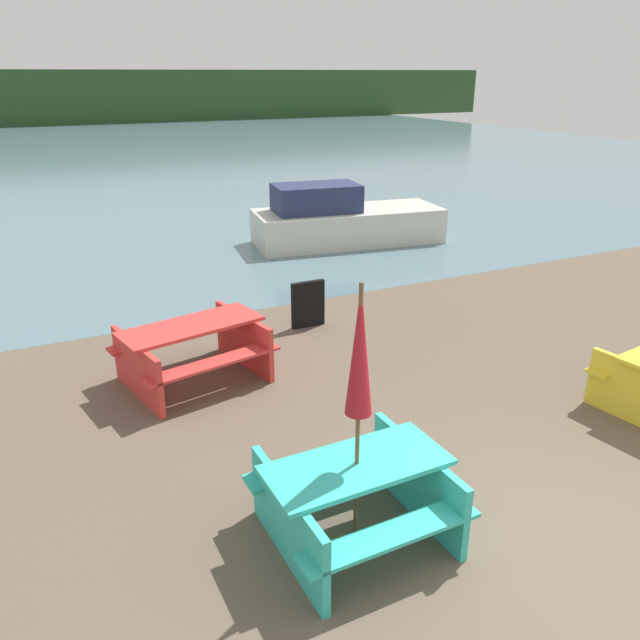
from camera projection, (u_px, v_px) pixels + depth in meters
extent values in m
plane|color=brown|center=(581.00, 569.00, 5.10)|extent=(60.00, 60.00, 0.00)
cube|color=slate|center=(88.00, 153.00, 31.65)|extent=(60.00, 50.00, 0.00)
cube|color=#284723|center=(51.00, 98.00, 47.61)|extent=(80.00, 1.60, 4.00)
cube|color=#33B7A8|center=(357.00, 465.00, 5.21)|extent=(1.57, 0.73, 0.04)
cube|color=#33B7A8|center=(391.00, 535.00, 4.86)|extent=(1.56, 0.31, 0.04)
cube|color=#33B7A8|center=(326.00, 462.00, 5.77)|extent=(1.56, 0.31, 0.04)
cube|color=#33B7A8|center=(288.00, 525.00, 5.07)|extent=(0.09, 1.38, 0.71)
cube|color=#33B7A8|center=(417.00, 481.00, 5.61)|extent=(0.09, 1.38, 0.71)
cube|color=yellow|center=(631.00, 359.00, 7.76)|extent=(1.54, 0.50, 0.04)
cube|color=red|center=(191.00, 326.00, 7.95)|extent=(1.91, 1.05, 0.04)
cube|color=red|center=(214.00, 363.00, 7.66)|extent=(1.82, 0.64, 0.04)
cube|color=red|center=(174.00, 335.00, 8.47)|extent=(1.82, 0.64, 0.04)
cube|color=red|center=(137.00, 370.00, 7.66)|extent=(0.35, 1.37, 0.75)
cube|color=red|center=(244.00, 340.00, 8.53)|extent=(0.35, 1.37, 0.75)
cylinder|color=brown|center=(358.00, 419.00, 5.04)|extent=(0.04, 0.04, 2.34)
cone|color=#A81923|center=(360.00, 350.00, 4.82)|extent=(0.22, 0.22, 1.11)
cube|color=beige|center=(348.00, 226.00, 14.75)|extent=(4.57, 2.20, 0.80)
cube|color=navy|center=(316.00, 198.00, 14.26)|extent=(2.07, 1.37, 0.62)
cube|color=black|center=(308.00, 304.00, 9.84)|extent=(0.55, 0.08, 0.75)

